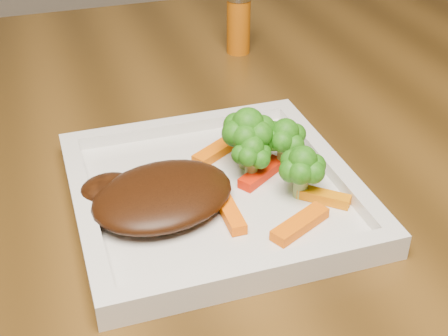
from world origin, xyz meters
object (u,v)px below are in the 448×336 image
object	(u,v)px
plate	(214,196)
steak	(163,195)
dining_table	(257,320)
spice_shaker	(239,22)

from	to	relation	value
plate	steak	bearing A→B (deg)	-167.50
dining_table	plate	xyz separation A→B (m)	(-0.12, -0.16, 0.38)
steak	spice_shaker	size ratio (longest dim) A/B	1.49
dining_table	steak	size ratio (longest dim) A/B	11.69
plate	spice_shaker	bearing A→B (deg)	67.22
dining_table	spice_shaker	world-z (taller)	spice_shaker
dining_table	spice_shaker	xyz separation A→B (m)	(0.03, 0.18, 0.42)
plate	spice_shaker	xyz separation A→B (m)	(0.15, 0.35, 0.04)
steak	spice_shaker	bearing A→B (deg)	60.91
dining_table	steak	xyz separation A→B (m)	(-0.17, -0.17, 0.40)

